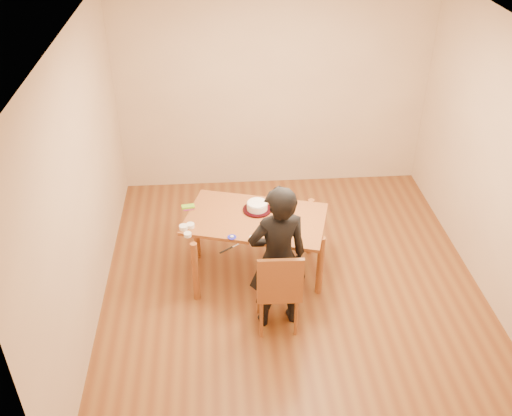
{
  "coord_description": "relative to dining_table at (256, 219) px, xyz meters",
  "views": [
    {
      "loc": [
        -0.74,
        -4.6,
        4.07
      ],
      "look_at": [
        -0.38,
        0.2,
        0.9
      ],
      "focal_mm": 40.0,
      "sensor_mm": 36.0,
      "label": 1
    }
  ],
  "objects": [
    {
      "name": "ramekin_yellow",
      "position": [
        -0.67,
        -0.12,
        0.04
      ],
      "size": [
        0.08,
        0.08,
        0.04
      ],
      "primitive_type": "cylinder",
      "color": "white",
      "rests_on": "dining_table"
    },
    {
      "name": "candy_box_green",
      "position": [
        -0.7,
        0.22,
        0.05
      ],
      "size": [
        0.14,
        0.09,
        0.02
      ],
      "primitive_type": "cube",
      "rotation": [
        0.0,
        0.0,
        0.16
      ],
      "color": "green",
      "rests_on": "candy_box_pink"
    },
    {
      "name": "candy_box_pink",
      "position": [
        -0.7,
        0.22,
        0.03
      ],
      "size": [
        0.13,
        0.08,
        0.02
      ],
      "primitive_type": "cube",
      "rotation": [
        0.0,
        0.0,
        0.25
      ],
      "color": "#DA3368",
      "rests_on": "dining_table"
    },
    {
      "name": "ramekin_multi",
      "position": [
        -0.74,
        -0.15,
        0.04
      ],
      "size": [
        0.09,
        0.09,
        0.04
      ],
      "primitive_type": "cylinder",
      "color": "white",
      "rests_on": "dining_table"
    },
    {
      "name": "room_shell",
      "position": [
        0.38,
        0.09,
        0.62
      ],
      "size": [
        4.0,
        4.5,
        2.7
      ],
      "color": "brown",
      "rests_on": "ground"
    },
    {
      "name": "person",
      "position": [
        0.15,
        -0.73,
        0.05
      ],
      "size": [
        0.62,
        0.46,
        1.55
      ],
      "primitive_type": "imported",
      "rotation": [
        0.0,
        0.0,
        3.31
      ],
      "color": "black",
      "rests_on": "floor"
    },
    {
      "name": "cake",
      "position": [
        0.03,
        0.13,
        0.07
      ],
      "size": [
        0.22,
        0.22,
        0.07
      ],
      "primitive_type": "cylinder",
      "color": "white",
      "rests_on": "cake_plate"
    },
    {
      "name": "cake_plate",
      "position": [
        0.03,
        0.13,
        0.03
      ],
      "size": [
        0.3,
        0.3,
        0.02
      ],
      "primitive_type": "cylinder",
      "color": "red",
      "rests_on": "dining_table"
    },
    {
      "name": "spatula",
      "position": [
        -0.32,
        -0.53,
        0.02
      ],
      "size": [
        0.13,
        0.1,
        0.01
      ],
      "primitive_type": "cube",
      "rotation": [
        0.0,
        0.0,
        0.63
      ],
      "color": "black",
      "rests_on": "dining_table"
    },
    {
      "name": "dining_table",
      "position": [
        0.0,
        0.0,
        0.0
      ],
      "size": [
        1.6,
        1.2,
        0.04
      ],
      "primitive_type": "cube",
      "rotation": [
        0.0,
        0.0,
        -0.28
      ],
      "color": "brown",
      "rests_on": "floor"
    },
    {
      "name": "dining_chair",
      "position": [
        0.15,
        -0.78,
        -0.28
      ],
      "size": [
        0.4,
        0.4,
        0.04
      ],
      "primitive_type": "cube",
      "rotation": [
        0.0,
        0.0,
        -0.03
      ],
      "color": "brown",
      "rests_on": "floor"
    },
    {
      "name": "frosting_tub",
      "position": [
        -0.05,
        -0.44,
        0.06
      ],
      "size": [
        0.09,
        0.09,
        0.08
      ],
      "primitive_type": "cylinder",
      "color": "white",
      "rests_on": "dining_table"
    },
    {
      "name": "frosting_dollop",
      "position": [
        -0.26,
        -0.33,
        0.03
      ],
      "size": [
        0.04,
        0.04,
        0.02
      ],
      "primitive_type": "ellipsoid",
      "color": "white",
      "rests_on": "frosting_lid"
    },
    {
      "name": "frosting_dome",
      "position": [
        0.03,
        0.13,
        0.12
      ],
      "size": [
        0.21,
        0.21,
        0.03
      ],
      "primitive_type": "ellipsoid",
      "color": "white",
      "rests_on": "cake"
    },
    {
      "name": "frosting_lid",
      "position": [
        -0.26,
        -0.33,
        0.02
      ],
      "size": [
        0.09,
        0.09,
        0.01
      ],
      "primitive_type": "cylinder",
      "color": "#1A1BAB",
      "rests_on": "dining_table"
    },
    {
      "name": "ramekin_green",
      "position": [
        -0.69,
        -0.27,
        0.04
      ],
      "size": [
        0.08,
        0.08,
        0.04
      ],
      "primitive_type": "cylinder",
      "color": "white",
      "rests_on": "dining_table"
    }
  ]
}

